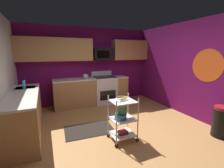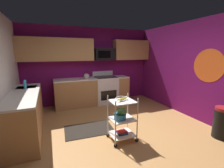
% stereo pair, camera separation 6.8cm
% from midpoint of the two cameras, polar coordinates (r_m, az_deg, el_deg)
% --- Properties ---
extents(floor, '(4.40, 4.80, 0.04)m').
position_cam_midpoint_polar(floor, '(3.69, 1.97, -17.38)').
color(floor, '#A87542').
rests_on(floor, ground).
extents(wall_back, '(4.52, 0.06, 2.60)m').
position_cam_midpoint_polar(wall_back, '(5.54, -8.89, 6.60)').
color(wall_back, '#6B1156').
rests_on(wall_back, ground).
extents(wall_right, '(0.06, 4.80, 2.60)m').
position_cam_midpoint_polar(wall_right, '(4.68, 27.67, 4.53)').
color(wall_right, '#6B1156').
rests_on(wall_right, ground).
extents(wall_flower_decal, '(0.00, 0.80, 0.80)m').
position_cam_midpoint_polar(wall_flower_decal, '(4.42, 31.21, 5.82)').
color(wall_flower_decal, '#E5591E').
extents(counter_run, '(3.45, 2.74, 0.92)m').
position_cam_midpoint_polar(counter_run, '(4.60, -16.20, -5.36)').
color(counter_run, '#B27F4C').
rests_on(counter_run, ground).
extents(oven_range, '(0.76, 0.65, 1.10)m').
position_cam_midpoint_polar(oven_range, '(5.50, -3.13, -2.00)').
color(oven_range, white).
rests_on(oven_range, ground).
extents(upper_cabinets, '(4.40, 0.33, 0.70)m').
position_cam_midpoint_polar(upper_cabinets, '(5.31, -9.62, 12.31)').
color(upper_cabinets, '#B27F4C').
extents(microwave, '(0.70, 0.39, 0.40)m').
position_cam_midpoint_polar(microwave, '(5.45, -3.67, 10.84)').
color(microwave, black).
extents(rolling_cart, '(0.54, 0.43, 0.91)m').
position_cam_midpoint_polar(rolling_cart, '(3.20, 3.32, -12.66)').
color(rolling_cart, silver).
rests_on(rolling_cart, ground).
extents(fruit_bowl, '(0.27, 0.27, 0.07)m').
position_cam_midpoint_polar(fruit_bowl, '(3.05, 3.41, -5.38)').
color(fruit_bowl, silver).
rests_on(fruit_bowl, rolling_cart).
extents(mixing_bowl_large, '(0.25, 0.25, 0.11)m').
position_cam_midpoint_polar(mixing_bowl_large, '(3.16, 2.54, -11.71)').
color(mixing_bowl_large, '#338CBF').
rests_on(mixing_bowl_large, rolling_cart).
extents(mixing_bowl_small, '(0.18, 0.18, 0.08)m').
position_cam_midpoint_polar(mixing_bowl_small, '(3.12, 3.11, -9.98)').
color(mixing_bowl_small, '#387F4C').
rests_on(mixing_bowl_small, rolling_cart).
extents(book_stack, '(0.20, 0.18, 0.06)m').
position_cam_midpoint_polar(book_stack, '(3.33, 3.26, -17.26)').
color(book_stack, '#1E4C8C').
rests_on(book_stack, rolling_cart).
extents(kettle, '(0.21, 0.18, 0.26)m').
position_cam_midpoint_polar(kettle, '(5.21, -10.08, 2.88)').
color(kettle, beige).
rests_on(kettle, counter_run).
extents(dish_soap_bottle, '(0.06, 0.06, 0.20)m').
position_cam_midpoint_polar(dish_soap_bottle, '(4.21, -30.06, -0.20)').
color(dish_soap_bottle, '#2D8CBF').
rests_on(dish_soap_bottle, counter_run).
extents(trash_can, '(0.34, 0.42, 0.66)m').
position_cam_midpoint_polar(trash_can, '(4.06, 34.88, -11.35)').
color(trash_can, black).
rests_on(trash_can, ground).
extents(floor_rug, '(1.14, 0.77, 0.01)m').
position_cam_midpoint_polar(floor_rug, '(3.79, -8.92, -16.24)').
color(floor_rug, black).
rests_on(floor_rug, ground).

